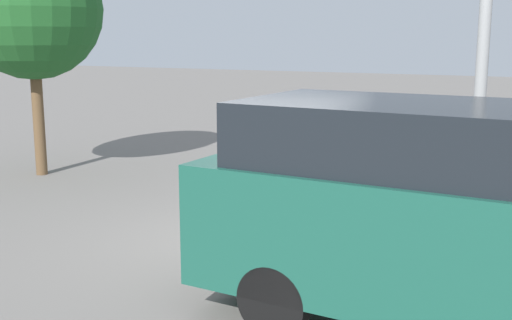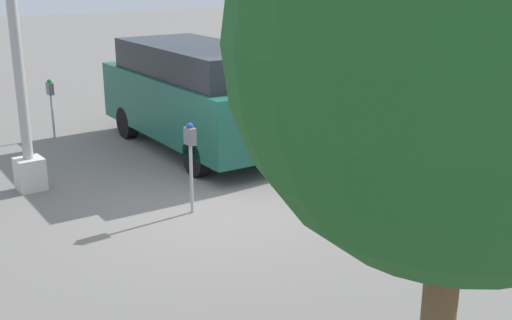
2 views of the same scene
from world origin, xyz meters
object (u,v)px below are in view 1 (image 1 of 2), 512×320
parking_meter_near (266,161)px  street_tree (31,9)px  lamp_post (481,85)px  parked_van (474,214)px

parking_meter_near → street_tree: street_tree is taller
street_tree → lamp_post: bearing=0.5°
lamp_post → street_tree: lamp_post is taller
lamp_post → street_tree: bearing=-179.5°
lamp_post → parking_meter_near: bearing=-146.8°
parking_meter_near → street_tree: size_ratio=0.31×
parked_van → street_tree: (-8.80, 3.53, 2.09)m
parked_van → street_tree: 9.71m
lamp_post → parked_van: bearing=-82.4°
parked_van → street_tree: size_ratio=1.14×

